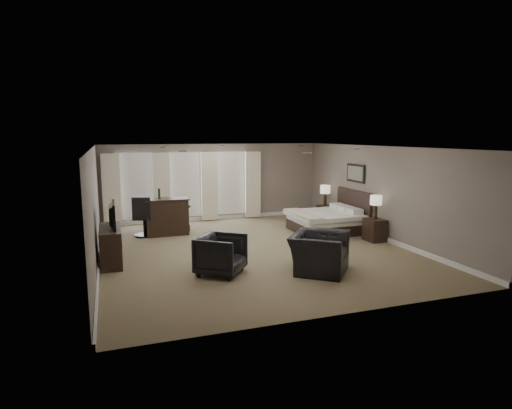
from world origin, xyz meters
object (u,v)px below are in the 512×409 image
object	(u,v)px
armchair_far	(221,253)
bar_stool_left	(175,219)
nightstand_near	(375,230)
lamp_near	(376,207)
lamp_far	(325,196)
armchair_near	(319,246)
dresser	(111,246)
bar_stool_right	(185,218)
bar_counter	(167,216)
desk_chair	(144,216)
nightstand_far	(325,213)
bed	(322,212)
tv	(109,225)

from	to	relation	value
armchair_far	bar_stool_left	bearing A→B (deg)	41.16
nightstand_near	lamp_near	distance (m)	0.63
bar_stool_left	lamp_far	bearing A→B (deg)	-2.99
armchair_near	bar_stool_left	xyz separation A→B (m)	(-2.30, 5.06, -0.21)
armchair_far	lamp_far	bearing A→B (deg)	-10.13
dresser	bar_stool_right	size ratio (longest dim) A/B	1.79
lamp_near	bar_counter	xyz separation A→B (m)	(-5.33, 2.63, -0.40)
dresser	bar_stool_left	distance (m)	3.56
armchair_near	lamp_near	bearing A→B (deg)	-15.81
nightstand_near	bar_counter	size ratio (longest dim) A/B	0.49
armchair_far	dresser	bearing A→B (deg)	92.39
nightstand_near	desk_chair	world-z (taller)	desk_chair
nightstand_far	dresser	distance (m)	7.44
bed	desk_chair	xyz separation A→B (m)	(-5.08, 1.20, -0.03)
bar_stool_left	lamp_near	bearing A→B (deg)	-32.26
bed	dresser	world-z (taller)	bed
dresser	bar_counter	world-z (taller)	bar_counter
dresser	armchair_far	distance (m)	2.68
lamp_far	armchair_near	bearing A→B (deg)	-119.39
lamp_far	nightstand_near	bearing A→B (deg)	-90.00
dresser	armchair_near	distance (m)	4.70
bed	nightstand_near	size ratio (longest dim) A/B	3.18
bed	nightstand_far	distance (m)	1.74
dresser	bar_stool_left	bearing A→B (deg)	57.50
lamp_far	bar_stool_right	distance (m)	4.77
armchair_near	lamp_far	bearing A→B (deg)	9.68
lamp_far	tv	bearing A→B (deg)	-158.41
dresser	bed	bearing A→B (deg)	12.06
bar_stool_right	desk_chair	distance (m)	1.27
bed	tv	size ratio (longest dim) A/B	1.92
bed	armchair_far	bearing A→B (deg)	-143.59
nightstand_far	armchair_near	size ratio (longest dim) A/B	0.42
lamp_near	bar_stool_right	world-z (taller)	lamp_near
armchair_far	bar_stool_right	size ratio (longest dim) A/B	1.15
tv	desk_chair	size ratio (longest dim) A/B	0.85
bar_counter	bar_stool_left	xyz separation A→B (m)	(0.32, 0.54, -0.19)
bed	nightstand_near	xyz separation A→B (m)	(0.89, -1.45, -0.31)
nightstand_near	lamp_far	world-z (taller)	lamp_far
lamp_far	armchair_near	world-z (taller)	lamp_far
bar_stool_left	dresser	bearing A→B (deg)	-122.50
tv	armchair_near	bearing A→B (deg)	-116.09
nightstand_near	armchair_far	xyz separation A→B (m)	(-4.74, -1.39, 0.15)
dresser	desk_chair	distance (m)	2.67
nightstand_far	bar_stool_right	distance (m)	4.75
desk_chair	dresser	bearing A→B (deg)	89.64
tv	armchair_far	xyz separation A→B (m)	(2.18, -1.55, -0.44)
bed	lamp_far	xyz separation A→B (m)	(0.89, 1.45, 0.26)
dresser	desk_chair	xyz separation A→B (m)	(0.95, 2.49, 0.18)
lamp_near	bar_counter	size ratio (longest dim) A/B	0.53
armchair_far	bar_stool_left	world-z (taller)	armchair_far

